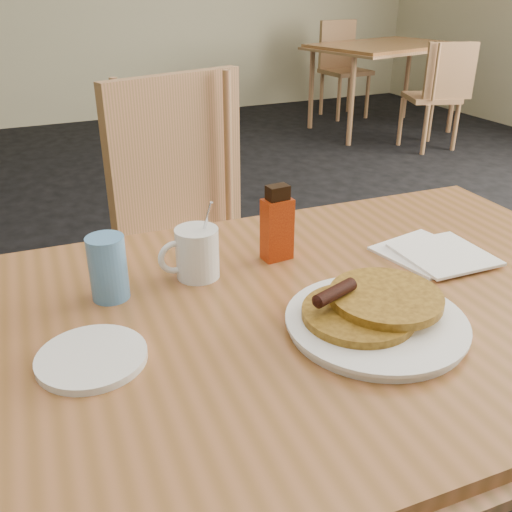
{
  "coord_description": "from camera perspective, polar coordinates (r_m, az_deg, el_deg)",
  "views": [
    {
      "loc": [
        -0.41,
        -0.77,
        1.27
      ],
      "look_at": [
        -0.05,
        0.03,
        0.84
      ],
      "focal_mm": 40.0,
      "sensor_mm": 36.0,
      "label": 1
    }
  ],
  "objects": [
    {
      "name": "side_saucer",
      "position": [
        0.9,
        -16.11,
        -9.74
      ],
      "size": [
        0.18,
        0.18,
        0.01
      ],
      "primitive_type": "cylinder",
      "rotation": [
        0.0,
        0.0,
        0.11
      ],
      "color": "white",
      "rests_on": "main_table"
    },
    {
      "name": "neighbor_table",
      "position": [
        5.36,
        12.83,
        19.58
      ],
      "size": [
        1.42,
        1.12,
        0.75
      ],
      "rotation": [
        0.0,
        0.0,
        0.22
      ],
      "color": "#975D35",
      "rests_on": "floor"
    },
    {
      "name": "chair_neighbor_near",
      "position": [
        4.82,
        17.91,
        15.76
      ],
      "size": [
        0.48,
        0.5,
        0.84
      ],
      "rotation": [
        0.0,
        0.0,
        -0.35
      ],
      "color": "#B67B55",
      "rests_on": "floor"
    },
    {
      "name": "blue_tumbler",
      "position": [
        1.03,
        -14.58,
        -1.16
      ],
      "size": [
        0.08,
        0.08,
        0.12
      ],
      "primitive_type": "cylinder",
      "rotation": [
        0.0,
        0.0,
        0.28
      ],
      "color": "#5289C0",
      "rests_on": "main_table"
    },
    {
      "name": "main_table",
      "position": [
        1.04,
        6.99,
        -6.42
      ],
      "size": [
        1.34,
        0.94,
        0.75
      ],
      "rotation": [
        0.0,
        0.0,
        -0.05
      ],
      "color": "#975D35",
      "rests_on": "floor"
    },
    {
      "name": "napkin_stack",
      "position": [
        1.23,
        17.42,
        0.24
      ],
      "size": [
        0.21,
        0.22,
        0.01
      ],
      "rotation": [
        0.0,
        0.0,
        0.18
      ],
      "color": "white",
      "rests_on": "main_table"
    },
    {
      "name": "chair_neighbor_far",
      "position": [
        5.98,
        8.54,
        18.81
      ],
      "size": [
        0.42,
        0.43,
        0.89
      ],
      "rotation": [
        0.0,
        0.0,
        0.06
      ],
      "color": "#B67B55",
      "rests_on": "floor"
    },
    {
      "name": "syrup_bottle",
      "position": [
        1.14,
        2.13,
        3.06
      ],
      "size": [
        0.06,
        0.04,
        0.16
      ],
      "rotation": [
        0.0,
        0.0,
        0.07
      ],
      "color": "maroon",
      "rests_on": "main_table"
    },
    {
      "name": "pancake_plate",
      "position": [
        0.96,
        11.73,
        -5.93
      ],
      "size": [
        0.3,
        0.3,
        0.07
      ],
      "rotation": [
        0.0,
        0.0,
        -0.11
      ],
      "color": "white",
      "rests_on": "main_table"
    },
    {
      "name": "coffee_mug",
      "position": [
        1.08,
        -6.04,
        0.37
      ],
      "size": [
        0.12,
        0.08,
        0.15
      ],
      "rotation": [
        0.0,
        0.0,
        0.14
      ],
      "color": "white",
      "rests_on": "main_table"
    },
    {
      "name": "chair_main_far",
      "position": [
        1.71,
        -6.49,
        3.45
      ],
      "size": [
        0.58,
        0.59,
        1.02
      ],
      "rotation": [
        0.0,
        0.0,
        0.31
      ],
      "color": "#B67B55",
      "rests_on": "floor"
    }
  ]
}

